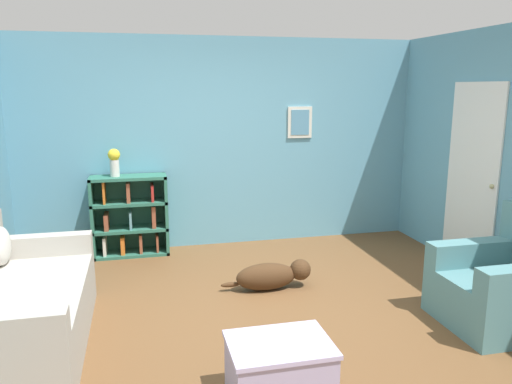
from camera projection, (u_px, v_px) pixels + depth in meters
name	position (u px, v px, depth m)	size (l,w,h in m)	color
ground_plane	(266.00, 317.00, 4.41)	(14.00, 14.00, 0.00)	brown
wall_back	(223.00, 143.00, 6.29)	(5.60, 0.13, 2.60)	#609EB7
couch	(13.00, 310.00, 3.81)	(0.93, 1.85, 0.92)	#ADA89E
bookshelf	(130.00, 216.00, 5.99)	(0.89, 0.34, 0.97)	#2D6B56
recliner_chair	(507.00, 285.00, 4.24)	(0.94, 0.85, 0.98)	slate
coffee_table	(279.00, 370.00, 3.19)	(0.66, 0.49, 0.41)	#ADA3CC
dog	(272.00, 275.00, 5.00)	(0.92, 0.25, 0.29)	#472D19
vase	(114.00, 161.00, 5.80)	(0.14, 0.14, 0.33)	silver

